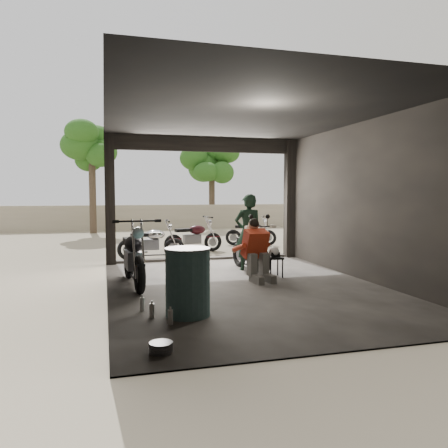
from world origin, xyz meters
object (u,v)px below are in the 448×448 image
helmet (274,252)px  mechanic (258,252)px  outside_bike_b (194,235)px  outside_bike_c (251,231)px  main_bike (250,247)px  stool (274,260)px  left_bike (133,252)px  rider (248,232)px  sign_post (304,202)px  outside_bike_a (151,240)px  oil_drum (188,283)px

helmet → mechanic: bearing=-139.1°
outside_bike_b → outside_bike_c: (2.22, 1.23, -0.03)m
main_bike → stool: (0.24, -0.85, -0.18)m
left_bike → rider: bearing=16.7°
outside_bike_c → sign_post: size_ratio=0.67×
outside_bike_a → outside_bike_b: size_ratio=0.97×
oil_drum → mechanic: bearing=49.0°
outside_bike_a → helmet: bearing=-142.2°
main_bike → sign_post: sign_post is taller
helmet → oil_drum: (-2.28, -2.40, -0.06)m
rider → sign_post: (2.48, 2.28, 0.63)m
outside_bike_b → sign_post: sign_post is taller
left_bike → mechanic: (2.42, -0.27, -0.04)m
outside_bike_a → stool: bearing=-142.1°
outside_bike_b → sign_post: (3.08, -1.03, 0.96)m
outside_bike_a → rider: size_ratio=0.89×
left_bike → outside_bike_a: size_ratio=1.24×
main_bike → left_bike: 2.79m
main_bike → outside_bike_b: bearing=93.5°
outside_bike_b → rider: (0.60, -3.31, 0.34)m
rider → sign_post: bearing=-138.4°
helmet → main_bike: bearing=112.6°
outside_bike_c → oil_drum: size_ratio=1.52×
oil_drum → stool: bearing=46.3°
left_bike → helmet: left_bike is taller
outside_bike_a → stool: (2.22, -3.25, -0.16)m
outside_bike_b → rider: bearing=-179.9°
stool → rider: bearing=105.1°
mechanic → helmet: 0.56m
outside_bike_c → helmet: 5.67m
outside_bike_a → outside_bike_c: outside_bike_a is taller
oil_drum → outside_bike_b: bearing=77.9°
stool → oil_drum: oil_drum is taller
rider → mechanic: 1.31m
mechanic → stool: (0.47, 0.31, -0.24)m
rider → oil_drum: size_ratio=1.78×
outside_bike_a → sign_post: bearing=-86.5°
oil_drum → sign_post: size_ratio=0.44×
left_bike → helmet: size_ratio=7.98×
rider → outside_bike_c: bearing=-110.7°
sign_post → main_bike: bearing=-139.3°
oil_drum → rider: bearing=58.8°
mechanic → helmet: mechanic is taller
main_bike → sign_post: bearing=37.4°
rider → outside_bike_b: bearing=-80.8°
outside_bike_a → mechanic: (1.74, -3.55, 0.08)m
stool → sign_post: 4.09m
sign_post → helmet: bearing=-128.0°
stool → helmet: (-0.01, 0.00, 0.18)m
stool → helmet: 0.18m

